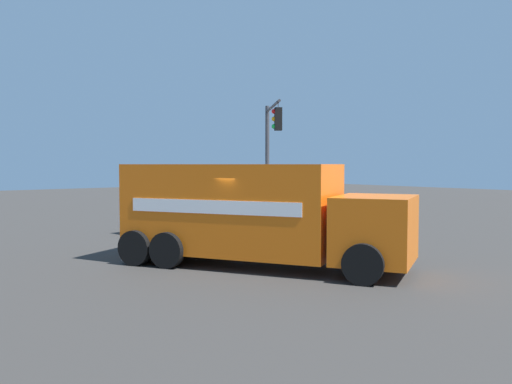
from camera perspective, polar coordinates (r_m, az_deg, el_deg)
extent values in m
plane|color=#33302D|center=(15.74, -2.13, -7.52)|extent=(100.00, 100.00, 0.00)
cube|color=orange|center=(15.33, -2.62, -1.74)|extent=(6.38, 4.90, 2.51)
cube|color=orange|center=(14.12, 12.53, -3.87)|extent=(2.80, 3.01, 1.70)
cube|color=black|center=(13.96, 16.00, -2.59)|extent=(1.01, 1.82, 0.88)
cube|color=#B2B2B7|center=(16.93, -11.49, -6.17)|extent=(1.25, 2.13, 0.21)
cube|color=white|center=(16.42, -0.81, -0.98)|extent=(4.43, 2.34, 0.36)
cube|color=white|center=(14.24, -4.71, -1.60)|extent=(4.43, 2.34, 0.36)
cylinder|color=black|center=(15.44, 13.14, -5.92)|extent=(1.02, 0.71, 1.00)
cylinder|color=black|center=(13.03, 11.29, -7.54)|extent=(1.02, 0.71, 1.00)
cylinder|color=black|center=(17.17, -5.00, -4.96)|extent=(1.02, 0.71, 1.00)
cylinder|color=black|center=(15.05, -9.42, -6.11)|extent=(1.02, 0.71, 1.00)
cylinder|color=black|center=(17.68, -8.02, -4.74)|extent=(1.02, 0.71, 1.00)
cylinder|color=black|center=(15.63, -12.70, -5.81)|extent=(1.02, 0.71, 1.00)
cylinder|color=#38383D|center=(26.48, 1.20, 2.95)|extent=(0.20, 0.20, 5.71)
cylinder|color=#38383D|center=(24.42, 1.80, 9.08)|extent=(3.72, 2.58, 0.12)
cylinder|color=#38383D|center=(22.58, 2.38, 9.26)|extent=(0.03, 0.03, 0.25)
cube|color=black|center=(22.52, 2.37, 7.74)|extent=(0.42, 0.42, 0.95)
sphere|color=red|center=(22.53, 1.91, 8.55)|extent=(0.20, 0.20, 0.20)
sphere|color=#EFA314|center=(22.50, 1.91, 7.76)|extent=(0.20, 0.20, 0.20)
sphere|color=#19CC4C|center=(22.48, 1.91, 6.97)|extent=(0.20, 0.20, 0.20)
cube|color=white|center=(22.35, -11.38, -3.08)|extent=(2.09, 1.68, 0.50)
cube|color=white|center=(23.24, -8.10, -2.08)|extent=(2.11, 1.88, 1.10)
cube|color=black|center=(23.22, -8.11, -1.37)|extent=(1.93, 1.60, 0.48)
cube|color=white|center=(24.42, -4.63, -2.47)|extent=(2.14, 2.18, 0.55)
cylinder|color=black|center=(21.62, -9.59, -3.67)|extent=(0.31, 0.78, 0.76)
cylinder|color=black|center=(23.28, -12.47, -3.23)|extent=(0.31, 0.78, 0.76)
cylinder|color=black|center=(23.76, -2.83, -3.03)|extent=(0.31, 0.78, 0.76)
cylinder|color=black|center=(25.28, -5.90, -2.69)|extent=(0.31, 0.78, 0.76)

